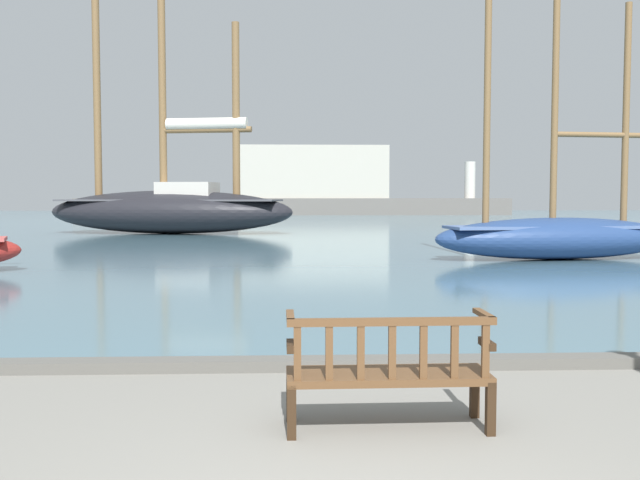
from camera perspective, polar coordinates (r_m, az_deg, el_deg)
harbor_water at (r=47.66m, az=-1.90°, el=1.36°), size 100.00×80.00×0.08m
quay_edge_kerb at (r=7.69m, az=0.30°, el=-9.86°), size 40.00×0.30×0.12m
park_bench at (r=5.72m, az=5.49°, el=-10.35°), size 1.61×0.55×0.92m
sailboat_nearest_starboard at (r=34.18m, az=-11.84°, el=2.75°), size 12.17×5.55×13.28m
sailboat_far_starboard at (r=20.94m, az=18.53°, el=0.70°), size 7.35×2.76×10.37m
far_breakwater at (r=66.49m, az=-1.18°, el=3.96°), size 40.28×2.40×6.55m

